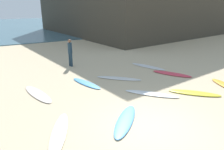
# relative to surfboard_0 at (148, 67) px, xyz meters

# --- Properties ---
(ground_plane) EXTENTS (120.00, 120.00, 0.00)m
(ground_plane) POSITION_rel_surfboard_0_xyz_m (-4.46, -5.84, -0.03)
(ground_plane) COLOR #C6B28E
(ocean_water) EXTENTS (120.00, 40.00, 0.08)m
(ocean_water) POSITION_rel_surfboard_0_xyz_m (-4.46, 32.80, 0.01)
(ocean_water) COLOR #426675
(ocean_water) RESTS_ON ground_plane
(surfboard_0) EXTENTS (1.39, 2.59, 0.06)m
(surfboard_0) POSITION_rel_surfboard_0_xyz_m (0.00, 0.00, 0.00)
(surfboard_0) COLOR silver
(surfboard_0) RESTS_ON ground_plane
(surfboard_1) EXTENTS (1.02, 2.25, 0.07)m
(surfboard_1) POSITION_rel_surfboard_0_xyz_m (-4.80, -0.92, 0.01)
(surfboard_1) COLOR #4592DB
(surfboard_1) RESTS_ON ground_plane
(surfboard_2) EXTENTS (2.02, 2.19, 0.08)m
(surfboard_2) POSITION_rel_surfboard_0_xyz_m (-2.71, -3.69, 0.01)
(surfboard_2) COLOR white
(surfboard_2) RESTS_ON ground_plane
(surfboard_3) EXTENTS (1.65, 2.30, 0.09)m
(surfboard_3) POSITION_rel_surfboard_0_xyz_m (0.25, -1.95, 0.01)
(surfboard_3) COLOR #E14255
(surfboard_3) RESTS_ON ground_plane
(surfboard_4) EXTENTS (1.09, 2.63, 0.07)m
(surfboard_4) POSITION_rel_surfboard_0_xyz_m (-7.31, -1.12, 0.00)
(surfboard_4) COLOR silver
(surfboard_4) RESTS_ON ground_plane
(surfboard_5) EXTENTS (2.01, 2.06, 0.08)m
(surfboard_5) POSITION_rel_surfboard_0_xyz_m (-0.90, -4.60, 0.01)
(surfboard_5) COLOR yellow
(surfboard_5) RESTS_ON ground_plane
(surfboard_7) EXTENTS (1.52, 2.54, 0.07)m
(surfboard_7) POSITION_rel_surfboard_0_xyz_m (-7.34, -4.68, 0.01)
(surfboard_7) COLOR beige
(surfboard_7) RESTS_ON ground_plane
(surfboard_8) EXTENTS (2.20, 2.11, 0.07)m
(surfboard_8) POSITION_rel_surfboard_0_xyz_m (-2.92, -1.09, 0.01)
(surfboard_8) COLOR silver
(surfboard_8) RESTS_ON ground_plane
(surfboard_9) EXTENTS (2.09, 2.10, 0.08)m
(surfboard_9) POSITION_rel_surfboard_0_xyz_m (-5.06, -5.11, 0.01)
(surfboard_9) COLOR #5096E1
(surfboard_9) RESTS_ON ground_plane
(beachgoer_near) EXTENTS (0.34, 0.34, 1.82)m
(beachgoer_near) POSITION_rel_surfboard_0_xyz_m (-4.40, 2.68, 0.99)
(beachgoer_near) COLOR #1E3342
(beachgoer_near) RESTS_ON ground_plane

